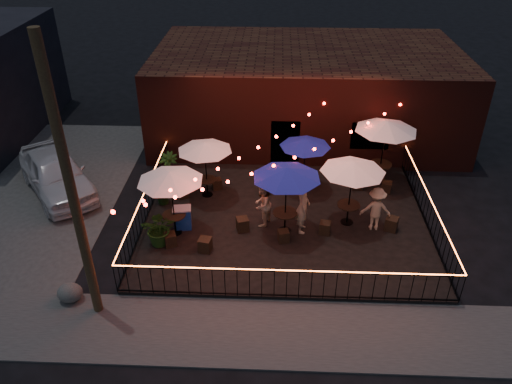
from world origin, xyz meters
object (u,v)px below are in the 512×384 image
(cafe_table_2, at_px, (287,174))
(cafe_table_5, at_px, (386,127))
(cafe_table_3, at_px, (305,143))
(cafe_table_4, at_px, (353,168))
(utility_pole, at_px, (72,193))
(cooler, at_px, (182,218))
(cafe_table_1, at_px, (205,147))
(boulder, at_px, (70,293))
(cafe_table_0, at_px, (170,177))

(cafe_table_2, height_order, cafe_table_5, cafe_table_5)
(cafe_table_3, xyz_separation_m, cafe_table_4, (1.49, -2.30, 0.27))
(utility_pole, distance_m, cooler, 5.51)
(cafe_table_3, bearing_deg, cafe_table_1, -169.63)
(cafe_table_3, relative_size, cooler, 2.61)
(cafe_table_4, bearing_deg, cafe_table_1, 162.77)
(boulder, bearing_deg, cafe_table_0, 52.54)
(cafe_table_4, distance_m, boulder, 9.69)
(cafe_table_1, bearing_deg, cafe_table_4, -17.23)
(cafe_table_1, xyz_separation_m, cafe_table_2, (2.98, -2.23, 0.24))
(cafe_table_4, bearing_deg, utility_pole, -149.48)
(cafe_table_1, distance_m, cafe_table_2, 3.73)
(cafe_table_1, distance_m, cafe_table_5, 6.94)
(cafe_table_1, relative_size, cafe_table_4, 0.97)
(cooler, bearing_deg, utility_pole, -122.84)
(cafe_table_1, xyz_separation_m, cooler, (-0.58, -2.18, -1.65))
(cafe_table_0, bearing_deg, cooler, 54.14)
(boulder, bearing_deg, cafe_table_5, 34.91)
(cooler, bearing_deg, cafe_table_3, 25.63)
(cafe_table_1, bearing_deg, boulder, -119.89)
(cafe_table_1, distance_m, cafe_table_4, 5.46)
(cafe_table_2, relative_size, boulder, 3.59)
(cafe_table_0, height_order, cafe_table_5, cafe_table_5)
(utility_pole, height_order, cafe_table_4, utility_pole)
(cafe_table_3, distance_m, cafe_table_5, 3.18)
(cafe_table_0, height_order, boulder, cafe_table_0)
(cafe_table_0, relative_size, cafe_table_1, 1.17)
(cafe_table_3, height_order, boulder, cafe_table_3)
(cafe_table_0, height_order, cafe_table_4, cafe_table_4)
(cafe_table_3, height_order, cooler, cafe_table_3)
(cafe_table_3, bearing_deg, cafe_table_2, -104.26)
(cafe_table_0, relative_size, cafe_table_3, 1.28)
(cafe_table_5, bearing_deg, cafe_table_0, -153.56)
(cafe_table_2, distance_m, cooler, 4.03)
(boulder, bearing_deg, cafe_table_1, 60.11)
(cafe_table_2, height_order, boulder, cafe_table_2)
(boulder, bearing_deg, cooler, 52.67)
(cafe_table_1, bearing_deg, cafe_table_5, 10.84)
(cafe_table_3, relative_size, cafe_table_5, 0.80)
(cafe_table_1, relative_size, cafe_table_5, 0.88)
(cafe_table_5, distance_m, cooler, 8.41)
(cafe_table_4, height_order, cafe_table_5, cafe_table_5)
(utility_pole, bearing_deg, cafe_table_2, 35.73)
(cafe_table_1, distance_m, boulder, 6.91)
(cafe_table_2, xyz_separation_m, cafe_table_4, (2.23, 0.61, -0.07))
(utility_pole, distance_m, cafe_table_2, 6.80)
(cafe_table_1, relative_size, cafe_table_3, 1.10)
(cooler, bearing_deg, cafe_table_2, -8.76)
(cafe_table_0, xyz_separation_m, cafe_table_4, (6.00, 0.86, 0.02))
(cafe_table_0, bearing_deg, cafe_table_1, 72.17)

